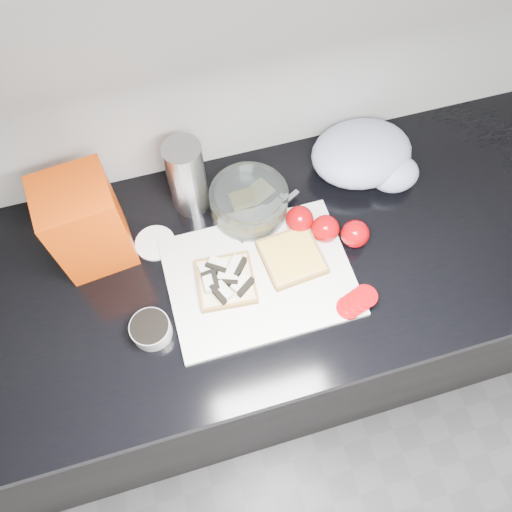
# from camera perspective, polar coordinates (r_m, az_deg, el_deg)

# --- Properties ---
(base_cabinet) EXTENTS (3.50, 0.60, 0.86)m
(base_cabinet) POSITION_cam_1_polar(r_m,az_deg,el_deg) (1.56, 0.88, -7.99)
(base_cabinet) COLOR black
(base_cabinet) RESTS_ON ground
(countertop) EXTENTS (3.50, 0.64, 0.04)m
(countertop) POSITION_cam_1_polar(r_m,az_deg,el_deg) (1.15, 1.18, -0.45)
(countertop) COLOR black
(countertop) RESTS_ON base_cabinet
(cutting_board) EXTENTS (0.40, 0.30, 0.01)m
(cutting_board) POSITION_cam_1_polar(r_m,az_deg,el_deg) (1.10, 0.44, -2.39)
(cutting_board) COLOR silver
(cutting_board) RESTS_ON countertop
(bread_left) EXTENTS (0.14, 0.14, 0.04)m
(bread_left) POSITION_cam_1_polar(r_m,az_deg,el_deg) (1.08, -3.53, -2.78)
(bread_left) COLOR beige
(bread_left) RESTS_ON cutting_board
(bread_right) EXTENTS (0.14, 0.14, 0.02)m
(bread_right) POSITION_cam_1_polar(r_m,az_deg,el_deg) (1.11, 4.12, -0.13)
(bread_right) COLOR beige
(bread_right) RESTS_ON cutting_board
(tomato_slices) EXTENTS (0.10, 0.07, 0.02)m
(tomato_slices) POSITION_cam_1_polar(r_m,az_deg,el_deg) (1.08, 11.45, -5.17)
(tomato_slices) COLOR #980308
(tomato_slices) RESTS_ON cutting_board
(knife) EXTENTS (0.18, 0.10, 0.01)m
(knife) POSITION_cam_1_polar(r_m,az_deg,el_deg) (1.17, 2.40, 5.31)
(knife) COLOR silver
(knife) RESTS_ON cutting_board
(seed_tub) EXTENTS (0.08, 0.08, 0.04)m
(seed_tub) POSITION_cam_1_polar(r_m,az_deg,el_deg) (1.06, -11.93, -8.17)
(seed_tub) COLOR #9A9F9F
(seed_tub) RESTS_ON countertop
(tub_lid) EXTENTS (0.11, 0.11, 0.01)m
(tub_lid) POSITION_cam_1_polar(r_m,az_deg,el_deg) (1.16, -11.45, 1.47)
(tub_lid) COLOR white
(tub_lid) RESTS_ON countertop
(glass_bowl) EXTENTS (0.18, 0.18, 0.07)m
(glass_bowl) POSITION_cam_1_polar(r_m,az_deg,el_deg) (1.16, -0.81, 6.10)
(glass_bowl) COLOR silver
(glass_bowl) RESTS_ON countertop
(bread_bag) EXTENTS (0.16, 0.15, 0.23)m
(bread_bag) POSITION_cam_1_polar(r_m,az_deg,el_deg) (1.09, -18.84, 3.51)
(bread_bag) COLOR #D74503
(bread_bag) RESTS_ON countertop
(steel_canister) EXTENTS (0.08, 0.08, 0.20)m
(steel_canister) POSITION_cam_1_polar(r_m,az_deg,el_deg) (1.13, -7.90, 8.84)
(steel_canister) COLOR #A9A9AE
(steel_canister) RESTS_ON countertop
(grocery_bag) EXTENTS (0.25, 0.22, 0.11)m
(grocery_bag) POSITION_cam_1_polar(r_m,az_deg,el_deg) (1.25, 12.48, 11.08)
(grocery_bag) COLOR #A6B5CD
(grocery_bag) RESTS_ON countertop
(whole_tomatoes) EXTENTS (0.17, 0.13, 0.06)m
(whole_tomatoes) POSITION_cam_1_polar(r_m,az_deg,el_deg) (1.14, 8.06, 3.26)
(whole_tomatoes) COLOR #980308
(whole_tomatoes) RESTS_ON countertop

